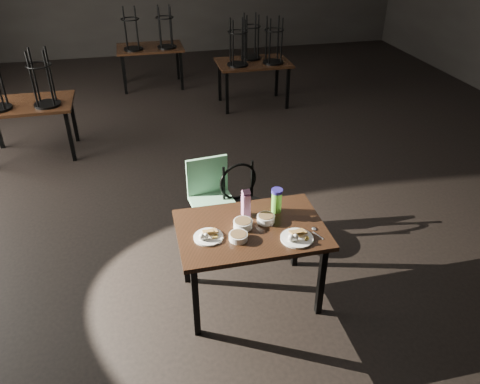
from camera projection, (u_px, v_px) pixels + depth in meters
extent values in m
plane|color=black|center=(249.00, 172.00, 6.12)|extent=(12.00, 12.00, 0.00)
cube|color=black|center=(251.00, 230.00, 3.81)|extent=(1.20, 0.80, 0.04)
cube|color=black|center=(196.00, 301.00, 3.64)|extent=(0.05, 0.05, 0.71)
cube|color=black|center=(321.00, 281.00, 3.84)|extent=(0.05, 0.05, 0.71)
cube|color=black|center=(185.00, 251.00, 4.17)|extent=(0.05, 0.05, 0.71)
cube|color=black|center=(296.00, 235.00, 4.37)|extent=(0.05, 0.05, 0.71)
cylinder|color=white|center=(208.00, 237.00, 3.68)|extent=(0.23, 0.23, 0.01)
cube|color=#AB7F3C|center=(208.00, 229.00, 3.68)|extent=(0.08, 0.08, 0.04)
cube|color=#AB7F3C|center=(211.00, 229.00, 3.69)|extent=(0.10, 0.10, 0.03)
ellipsoid|color=white|center=(202.00, 237.00, 3.62)|extent=(0.05, 0.05, 0.06)
ellipsoid|color=white|center=(206.00, 236.00, 3.63)|extent=(0.05, 0.05, 0.06)
cylinder|color=white|center=(297.00, 238.00, 3.66)|extent=(0.26, 0.26, 0.02)
cube|color=#AB7F3C|center=(296.00, 229.00, 3.67)|extent=(0.09, 0.09, 0.04)
cube|color=#AB7F3C|center=(300.00, 229.00, 3.68)|extent=(0.11, 0.11, 0.03)
ellipsoid|color=white|center=(291.00, 238.00, 3.60)|extent=(0.05, 0.05, 0.06)
ellipsoid|color=white|center=(295.00, 237.00, 3.61)|extent=(0.05, 0.05, 0.06)
cylinder|color=white|center=(243.00, 224.00, 3.79)|extent=(0.16, 0.16, 0.06)
cylinder|color=brown|center=(243.00, 222.00, 3.77)|extent=(0.13, 0.13, 0.01)
cylinder|color=white|center=(266.00, 219.00, 3.85)|extent=(0.15, 0.15, 0.06)
cylinder|color=brown|center=(266.00, 217.00, 3.84)|extent=(0.12, 0.12, 0.01)
cylinder|color=white|center=(238.00, 237.00, 3.65)|extent=(0.15, 0.15, 0.05)
cylinder|color=brown|center=(238.00, 235.00, 3.64)|extent=(0.13, 0.13, 0.01)
cube|color=#941B74|center=(246.00, 205.00, 3.89)|extent=(0.07, 0.07, 0.20)
cube|color=#941B74|center=(246.00, 193.00, 3.83)|extent=(0.07, 0.07, 0.06)
cylinder|color=#71E142|center=(277.00, 202.00, 3.95)|extent=(0.09, 0.09, 0.19)
cylinder|color=navy|center=(277.00, 191.00, 3.90)|extent=(0.10, 0.10, 0.03)
ellipsoid|color=silver|center=(314.00, 229.00, 3.78)|extent=(0.05, 0.06, 0.01)
cube|color=silver|center=(318.00, 236.00, 3.70)|extent=(0.05, 0.11, 0.00)
cylinder|color=black|center=(246.00, 208.00, 4.57)|extent=(0.41, 0.41, 0.03)
torus|color=black|center=(238.00, 181.00, 4.59)|extent=(0.39, 0.11, 0.40)
cylinder|color=black|center=(254.00, 219.00, 4.81)|extent=(0.03, 0.03, 0.46)
cylinder|color=black|center=(232.00, 222.00, 4.76)|extent=(0.03, 0.03, 0.46)
cylinder|color=black|center=(237.00, 235.00, 4.57)|extent=(0.03, 0.03, 0.46)
cylinder|color=black|center=(260.00, 232.00, 4.61)|extent=(0.03, 0.03, 0.46)
cube|color=#70AF85|center=(213.00, 204.00, 4.59)|extent=(0.46, 0.46, 0.04)
cube|color=#70AF85|center=(207.00, 175.00, 4.63)|extent=(0.42, 0.08, 0.39)
cylinder|color=slate|center=(199.00, 236.00, 4.54)|extent=(0.03, 0.03, 0.48)
cylinder|color=slate|center=(234.00, 231.00, 4.61)|extent=(0.03, 0.03, 0.48)
cylinder|color=slate|center=(194.00, 216.00, 4.83)|extent=(0.03, 0.03, 0.48)
cylinder|color=slate|center=(227.00, 212.00, 4.90)|extent=(0.03, 0.03, 0.48)
cube|color=black|center=(26.00, 105.00, 6.18)|extent=(1.20, 0.80, 0.04)
cube|color=black|center=(70.00, 137.00, 6.21)|extent=(0.05, 0.05, 0.71)
cube|color=black|center=(74.00, 118.00, 6.74)|extent=(0.05, 0.05, 0.71)
cylinder|color=black|center=(0.00, 77.00, 5.89)|extent=(0.03, 0.03, 0.70)
cylinder|color=black|center=(48.00, 104.00, 6.09)|extent=(0.34, 0.34, 0.03)
torus|color=black|center=(39.00, 66.00, 5.83)|extent=(0.32, 0.32, 0.02)
cylinder|color=black|center=(51.00, 74.00, 6.00)|extent=(0.03, 0.03, 0.70)
cylinder|color=black|center=(34.00, 75.00, 5.96)|extent=(0.03, 0.03, 0.70)
cylinder|color=black|center=(32.00, 80.00, 5.80)|extent=(0.03, 0.03, 0.70)
cylinder|color=black|center=(49.00, 79.00, 5.84)|extent=(0.03, 0.03, 0.70)
cube|color=black|center=(253.00, 63.00, 7.80)|extent=(1.20, 0.80, 0.04)
cube|color=black|center=(227.00, 93.00, 7.63)|extent=(0.05, 0.05, 0.71)
cube|color=black|center=(288.00, 88.00, 7.83)|extent=(0.05, 0.05, 0.71)
cube|color=black|center=(220.00, 81.00, 8.16)|extent=(0.05, 0.05, 0.71)
cube|color=black|center=(277.00, 77.00, 8.36)|extent=(0.05, 0.05, 0.71)
cylinder|color=black|center=(238.00, 64.00, 7.60)|extent=(0.34, 0.34, 0.03)
torus|color=black|center=(238.00, 33.00, 7.34)|extent=(0.32, 0.32, 0.02)
cylinder|color=black|center=(242.00, 40.00, 7.51)|extent=(0.03, 0.03, 0.70)
cylinder|color=black|center=(230.00, 40.00, 7.47)|extent=(0.03, 0.03, 0.70)
cylinder|color=black|center=(233.00, 44.00, 7.31)|extent=(0.03, 0.03, 0.70)
cylinder|color=black|center=(245.00, 43.00, 7.35)|extent=(0.03, 0.03, 0.70)
cylinder|color=black|center=(273.00, 62.00, 7.71)|extent=(0.34, 0.34, 0.03)
torus|color=black|center=(274.00, 31.00, 7.45)|extent=(0.32, 0.32, 0.02)
cylinder|color=black|center=(278.00, 38.00, 7.62)|extent=(0.03, 0.03, 0.70)
cylinder|color=black|center=(266.00, 38.00, 7.59)|extent=(0.03, 0.03, 0.70)
cylinder|color=black|center=(270.00, 41.00, 7.42)|extent=(0.03, 0.03, 0.70)
cylinder|color=black|center=(282.00, 41.00, 7.46)|extent=(0.03, 0.03, 0.70)
cylinder|color=black|center=(251.00, 58.00, 7.93)|extent=(0.34, 0.34, 0.03)
torus|color=black|center=(251.00, 27.00, 7.67)|extent=(0.32, 0.32, 0.02)
cylinder|color=black|center=(255.00, 34.00, 7.84)|extent=(0.03, 0.03, 0.70)
cylinder|color=black|center=(244.00, 35.00, 7.80)|extent=(0.03, 0.03, 0.70)
cylinder|color=black|center=(247.00, 37.00, 7.64)|extent=(0.03, 0.03, 0.70)
cylinder|color=black|center=(258.00, 37.00, 7.68)|extent=(0.03, 0.03, 0.70)
cube|color=black|center=(150.00, 48.00, 8.62)|extent=(1.20, 0.80, 0.04)
cube|color=black|center=(124.00, 75.00, 8.45)|extent=(0.05, 0.05, 0.71)
cube|color=black|center=(181.00, 71.00, 8.65)|extent=(0.05, 0.05, 0.71)
cube|color=black|center=(123.00, 65.00, 8.98)|extent=(0.05, 0.05, 0.71)
cube|color=black|center=(178.00, 61.00, 9.18)|extent=(0.05, 0.05, 0.71)
cylinder|color=black|center=(133.00, 49.00, 8.42)|extent=(0.34, 0.34, 0.03)
torus|color=black|center=(130.00, 20.00, 8.16)|extent=(0.32, 0.32, 0.02)
cylinder|color=black|center=(136.00, 26.00, 8.33)|extent=(0.03, 0.03, 0.70)
cylinder|color=black|center=(125.00, 27.00, 8.29)|extent=(0.03, 0.03, 0.70)
cylinder|color=black|center=(125.00, 29.00, 8.13)|extent=(0.03, 0.03, 0.70)
cylinder|color=black|center=(137.00, 29.00, 8.16)|extent=(0.03, 0.03, 0.70)
cylinder|color=black|center=(167.00, 47.00, 8.53)|extent=(0.34, 0.34, 0.03)
torus|color=black|center=(164.00, 18.00, 8.27)|extent=(0.32, 0.32, 0.02)
cylinder|color=black|center=(170.00, 25.00, 8.44)|extent=(0.03, 0.03, 0.70)
cylinder|color=black|center=(159.00, 25.00, 8.40)|extent=(0.03, 0.03, 0.70)
cylinder|color=black|center=(160.00, 28.00, 8.24)|extent=(0.03, 0.03, 0.70)
cylinder|color=black|center=(171.00, 27.00, 8.28)|extent=(0.03, 0.03, 0.70)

